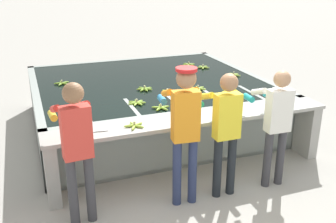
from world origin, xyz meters
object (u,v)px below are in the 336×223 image
(banana_bunch_floating_5, at_px, (161,108))
(knife_0, at_px, (90,132))
(worker_0, at_px, (77,141))
(worker_1, at_px, (185,123))
(banana_bunch_floating_0, at_px, (198,88))
(banana_bunch_floating_8, at_px, (137,103))
(banana_bunch_floating_7, at_px, (234,75))
(banana_bunch_floating_4, at_px, (203,67))
(banana_bunch_floating_3, at_px, (168,92))
(banana_bunch_ledge_0, at_px, (231,111))
(banana_bunch_floating_2, at_px, (145,89))
(banana_bunch_floating_6, at_px, (189,64))
(banana_bunch_ledge_1, at_px, (185,116))
(worker_2, at_px, (225,124))
(worker_3, at_px, (276,118))
(banana_bunch_ledge_2, at_px, (135,126))
(knife_1, at_px, (278,104))
(banana_bunch_floating_1, at_px, (62,83))

(banana_bunch_floating_5, relative_size, knife_0, 0.78)
(worker_0, xyz_separation_m, worker_1, (1.26, -0.04, 0.05))
(banana_bunch_floating_0, height_order, banana_bunch_floating_8, same)
(banana_bunch_floating_0, height_order, banana_bunch_floating_7, same)
(banana_bunch_floating_0, xyz_separation_m, banana_bunch_floating_4, (0.71, 1.31, 0.00))
(banana_bunch_floating_8, bearing_deg, banana_bunch_floating_3, 28.47)
(banana_bunch_floating_3, bearing_deg, banana_bunch_ledge_0, -66.41)
(banana_bunch_floating_2, height_order, banana_bunch_floating_6, same)
(banana_bunch_floating_5, bearing_deg, banana_bunch_floating_3, 62.08)
(banana_bunch_floating_2, height_order, banana_bunch_ledge_1, banana_bunch_ledge_1)
(banana_bunch_floating_3, relative_size, banana_bunch_floating_4, 1.01)
(worker_2, xyz_separation_m, banana_bunch_ledge_0, (0.40, 0.58, -0.08))
(banana_bunch_floating_5, height_order, banana_bunch_floating_6, same)
(banana_bunch_floating_0, height_order, banana_bunch_floating_4, same)
(worker_3, distance_m, banana_bunch_floating_3, 1.96)
(worker_1, bearing_deg, banana_bunch_floating_6, 65.89)
(worker_1, bearing_deg, banana_bunch_ledge_1, 66.16)
(worker_0, distance_m, banana_bunch_floating_4, 4.25)
(banana_bunch_floating_8, xyz_separation_m, banana_bunch_ledge_2, (-0.28, -0.87, 0.00))
(banana_bunch_floating_0, distance_m, banana_bunch_ledge_1, 1.32)
(worker_3, relative_size, banana_bunch_ledge_1, 5.85)
(worker_2, relative_size, banana_bunch_floating_6, 5.82)
(worker_0, xyz_separation_m, banana_bunch_floating_3, (1.70, 1.72, -0.13))
(banana_bunch_floating_4, distance_m, banana_bunch_floating_5, 2.57)
(worker_1, xyz_separation_m, banana_bunch_ledge_0, (0.95, 0.58, -0.18))
(banana_bunch_ledge_1, bearing_deg, banana_bunch_ledge_0, -5.16)
(worker_0, xyz_separation_m, knife_1, (3.04, 0.61, -0.14))
(worker_0, bearing_deg, banana_bunch_ledge_0, 13.78)
(banana_bunch_floating_1, xyz_separation_m, banana_bunch_floating_8, (0.94, -1.47, -0.00))
(banana_bunch_floating_5, relative_size, banana_bunch_ledge_0, 1.17)
(worker_3, height_order, knife_0, worker_3)
(worker_2, xyz_separation_m, banana_bunch_floating_3, (-0.11, 1.76, -0.08))
(worker_0, bearing_deg, banana_bunch_floating_1, 87.11)
(banana_bunch_floating_7, bearing_deg, banana_bunch_ledge_2, -143.94)
(worker_3, relative_size, banana_bunch_floating_3, 5.81)
(worker_3, xyz_separation_m, banana_bunch_floating_6, (0.23, 3.42, -0.06))
(banana_bunch_ledge_2, height_order, knife_1, banana_bunch_ledge_2)
(banana_bunch_floating_3, distance_m, banana_bunch_floating_6, 1.98)
(worker_3, distance_m, banana_bunch_floating_0, 1.80)
(banana_bunch_floating_7, bearing_deg, banana_bunch_ledge_0, -120.56)
(banana_bunch_floating_2, distance_m, banana_bunch_floating_4, 1.86)
(worker_3, bearing_deg, worker_2, 179.48)
(knife_1, bearing_deg, banana_bunch_floating_5, 165.53)
(worker_3, distance_m, banana_bunch_floating_2, 2.37)
(banana_bunch_floating_1, distance_m, banana_bunch_ledge_0, 3.10)
(banana_bunch_floating_0, distance_m, banana_bunch_ledge_2, 1.89)
(worker_0, bearing_deg, banana_bunch_floating_5, 37.90)
(worker_0, relative_size, banana_bunch_floating_7, 6.12)
(banana_bunch_ledge_1, bearing_deg, banana_bunch_ledge_2, -172.93)
(worker_3, relative_size, knife_0, 4.57)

